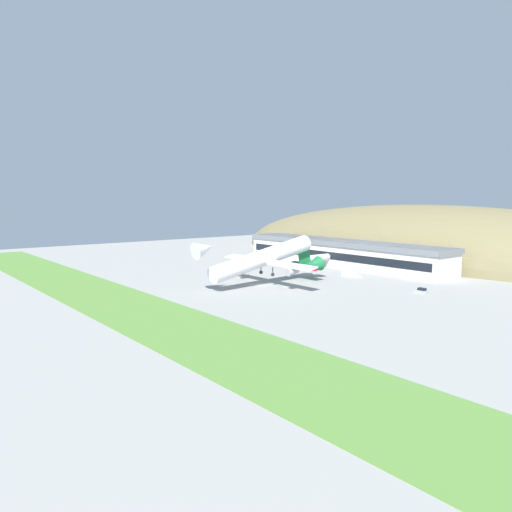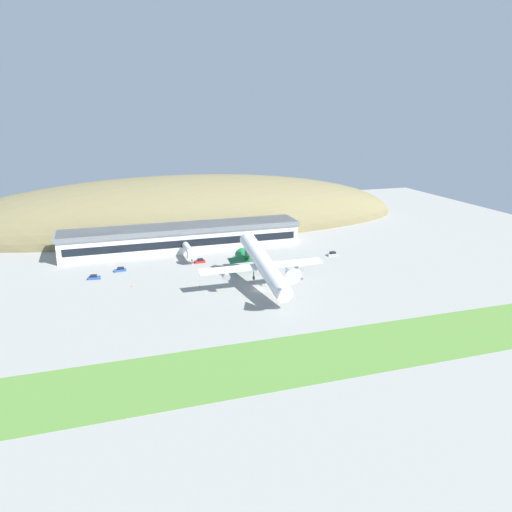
{
  "view_description": "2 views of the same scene",
  "coord_description": "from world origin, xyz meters",
  "views": [
    {
      "loc": [
        119.33,
        -95.81,
        27.04
      ],
      "look_at": [
        -0.57,
        -1.06,
        9.08
      ],
      "focal_mm": 35.0,
      "sensor_mm": 36.0,
      "label": 1
    },
    {
      "loc": [
        -46.45,
        -140.54,
        55.67
      ],
      "look_at": [
        0.66,
        4.9,
        9.83
      ],
      "focal_mm": 35.0,
      "sensor_mm": 36.0,
      "label": 2
    }
  ],
  "objects": [
    {
      "name": "service_car_1",
      "position": [
        -11.78,
        34.27,
        0.63
      ],
      "size": [
        3.92,
        1.95,
        1.53
      ],
      "color": "#B21E1E",
      "rests_on": "ground_plane"
    },
    {
      "name": "jetway_0",
      "position": [
        -14.96,
        37.9,
        3.99
      ],
      "size": [
        3.38,
        14.94,
        5.43
      ],
      "color": "silver",
      "rests_on": "ground_plane"
    },
    {
      "name": "fuel_truck",
      "position": [
        6.91,
        35.14,
        1.42
      ],
      "size": [
        7.01,
        2.63,
        2.96
      ],
      "color": "silver",
      "rests_on": "ground_plane"
    },
    {
      "name": "terminal_building",
      "position": [
        -14.84,
        53.43,
        5.76
      ],
      "size": [
        95.73,
        15.62,
        10.15
      ],
      "color": "silver",
      "rests_on": "ground_plane"
    },
    {
      "name": "traffic_cone_0",
      "position": [
        -38.08,
        15.57,
        0.28
      ],
      "size": [
        0.52,
        0.52,
        0.58
      ],
      "color": "orange",
      "rests_on": "ground_plane"
    },
    {
      "name": "cargo_airplane",
      "position": [
        1.63,
        0.65,
        8.34
      ],
      "size": [
        40.7,
        49.65,
        14.74
      ],
      "color": "silver"
    },
    {
      "name": "hill_backdrop",
      "position": [
        -7.41,
        98.79,
        0.0
      ],
      "size": [
        229.2,
        74.46,
        47.87
      ],
      "primitive_type": "ellipsoid",
      "color": "olive",
      "rests_on": "ground_plane"
    },
    {
      "name": "grass_strip_foreground",
      "position": [
        0.0,
        -45.34,
        0.04
      ],
      "size": [
        298.84,
        23.01,
        0.08
      ],
      "primitive_type": "cube",
      "color": "#568438",
      "rests_on": "ground_plane"
    },
    {
      "name": "service_car_3",
      "position": [
        39.21,
        27.37,
        0.66
      ],
      "size": [
        3.87,
        1.78,
        1.6
      ],
      "color": "#999EA3",
      "rests_on": "ground_plane"
    },
    {
      "name": "traffic_cone_1",
      "position": [
        -17.33,
        8.71,
        0.28
      ],
      "size": [
        0.52,
        0.52,
        0.58
      ],
      "color": "orange",
      "rests_on": "ground_plane"
    },
    {
      "name": "service_car_2",
      "position": [
        -49.45,
        27.06,
        0.64
      ],
      "size": [
        4.1,
        2.17,
        1.54
      ],
      "color": "#264C99",
      "rests_on": "ground_plane"
    },
    {
      "name": "ground_plane",
      "position": [
        0.0,
        0.0,
        0.0
      ],
      "size": [
        332.04,
        332.04,
        0.0
      ],
      "primitive_type": "plane",
      "color": "gray"
    },
    {
      "name": "service_car_0",
      "position": [
        -40.63,
        32.92,
        0.6
      ],
      "size": [
        4.19,
        2.08,
        1.45
      ],
      "color": "#264C99",
      "rests_on": "ground_plane"
    }
  ]
}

